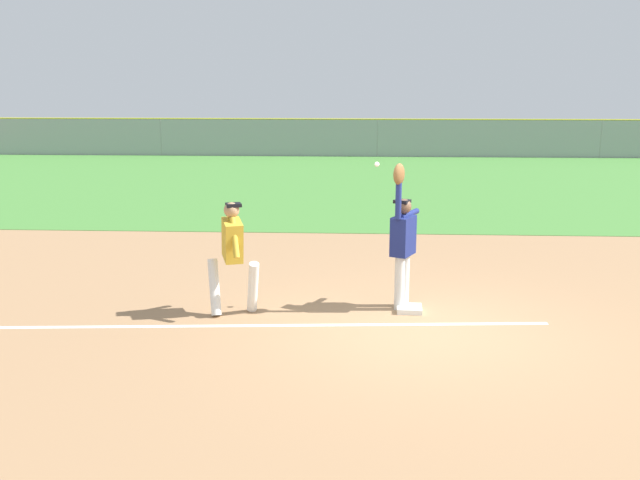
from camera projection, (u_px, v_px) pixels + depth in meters
ground_plane at (422, 330)px, 10.01m from camera, size 75.20×75.20×0.00m
outfield_grass at (384, 182)px, 24.43m from camera, size 40.58×16.88×0.01m
chalk_foul_line at (135, 326)px, 10.12m from camera, size 11.97×0.99×0.01m
first_base at (409, 309)px, 10.79m from camera, size 0.39×0.39×0.08m
fielder at (403, 238)px, 10.71m from camera, size 0.50×0.85×2.28m
runner at (233, 250)px, 10.46m from camera, size 0.86×0.83×1.72m
baseball at (377, 164)px, 10.50m from camera, size 0.07×0.07×0.07m
outfield_fence at (377, 138)px, 32.46m from camera, size 40.66×0.08×1.76m
parked_car_white at (172, 134)px, 37.39m from camera, size 4.51×2.33×1.25m
parked_car_silver at (286, 135)px, 37.00m from camera, size 4.55×2.41×1.25m
parked_car_red at (406, 135)px, 36.51m from camera, size 4.58×2.50×1.25m
parked_car_tan at (525, 135)px, 36.58m from camera, size 4.48×2.27×1.25m
parked_car_green at (633, 135)px, 36.52m from camera, size 4.49×2.30×1.25m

